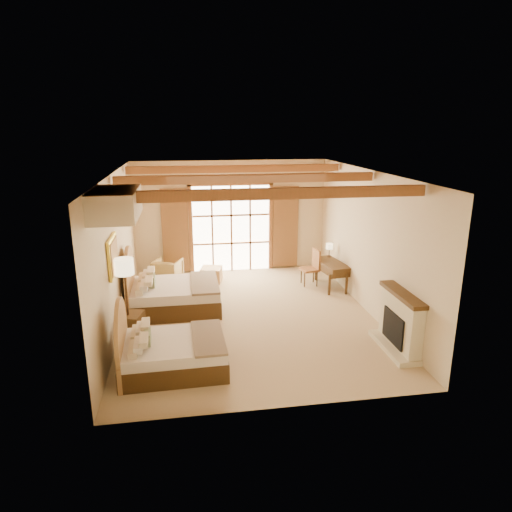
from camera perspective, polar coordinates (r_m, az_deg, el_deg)
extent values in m
plane|color=#CAB48A|center=(10.36, -0.94, -7.53)|extent=(7.00, 7.00, 0.00)
plane|color=beige|center=(13.21, -3.15, 4.94)|extent=(5.50, 0.00, 5.50)
plane|color=beige|center=(9.84, -17.04, 0.35)|extent=(0.00, 7.00, 7.00)
plane|color=beige|center=(10.56, 13.96, 1.64)|extent=(0.00, 7.00, 7.00)
plane|color=#AB6732|center=(9.54, -1.02, 10.38)|extent=(7.00, 7.00, 0.00)
cube|color=white|center=(13.25, -3.11, 3.42)|extent=(2.20, 0.02, 2.50)
cube|color=brown|center=(13.15, -10.05, 3.10)|extent=(0.75, 0.06, 2.40)
cube|color=brown|center=(13.47, 3.70, 3.63)|extent=(0.75, 0.06, 2.40)
cube|color=beige|center=(9.13, 17.62, -7.93)|extent=(0.25, 1.30, 1.10)
cube|color=black|center=(9.14, 17.17, -8.55)|extent=(0.18, 0.80, 0.60)
cube|color=beige|center=(9.30, 16.85, -10.81)|extent=(0.45, 1.40, 0.10)
cube|color=#4C2F13|center=(8.92, 17.87, -4.59)|extent=(0.30, 1.40, 0.08)
cube|color=yellow|center=(9.08, -17.47, 0.00)|extent=(0.05, 0.95, 0.75)
cube|color=#C78B42|center=(9.07, -17.28, 0.01)|extent=(0.02, 0.82, 0.62)
cube|color=beige|center=(7.57, -17.16, 6.26)|extent=(0.70, 1.40, 0.45)
cube|color=#4C2F13|center=(8.34, -10.24, -12.64)|extent=(1.84, 1.41, 0.35)
cube|color=white|center=(8.21, -10.34, -10.97)|extent=(1.80, 1.38, 0.19)
cube|color=#837459|center=(8.17, -6.00, -10.11)|extent=(0.58, 1.41, 0.04)
cube|color=gray|center=(8.15, -13.40, -9.79)|extent=(0.12, 0.37, 0.21)
cube|color=#4C2F13|center=(10.80, -10.12, -5.61)|extent=(2.06, 1.56, 0.40)
cube|color=white|center=(10.69, -10.20, -4.06)|extent=(2.02, 1.53, 0.22)
cube|color=#837459|center=(10.66, -6.47, -3.29)|extent=(0.62, 1.59, 0.05)
cube|color=gray|center=(10.64, -12.83, -3.00)|extent=(0.12, 0.42, 0.24)
cube|color=#4C2F13|center=(9.43, -15.51, -8.65)|extent=(0.61, 0.61, 0.60)
cylinder|color=#352414|center=(9.50, -15.45, -10.33)|extent=(0.24, 0.24, 0.03)
cylinder|color=#352414|center=(9.20, -15.79, -6.13)|extent=(0.04, 0.04, 1.48)
cylinder|color=#FFE9AB|center=(8.93, -16.19, -1.28)|extent=(0.37, 0.37, 0.31)
imported|color=#A68847|center=(12.67, -10.98, -1.81)|extent=(0.89, 0.90, 0.64)
cube|color=#AD8548|center=(12.57, -5.60, -2.32)|extent=(0.66, 0.66, 0.40)
cube|color=#4C2F13|center=(12.12, 9.39, -0.86)|extent=(0.72, 1.33, 0.05)
cube|color=#4C2F13|center=(12.15, 9.37, -1.39)|extent=(0.70, 1.30, 0.20)
cube|color=#97512C|center=(12.27, 6.69, -1.69)|extent=(0.49, 0.49, 0.06)
cube|color=#97512C|center=(12.24, 7.58, -0.38)|extent=(0.12, 0.43, 0.52)
cylinder|color=#352414|center=(12.60, 9.11, -0.05)|extent=(0.11, 0.11, 0.02)
cylinder|color=#352414|center=(12.56, 9.13, 0.52)|extent=(0.02, 0.02, 0.26)
cylinder|color=#FFE9AB|center=(12.52, 9.17, 1.22)|extent=(0.19, 0.19, 0.15)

